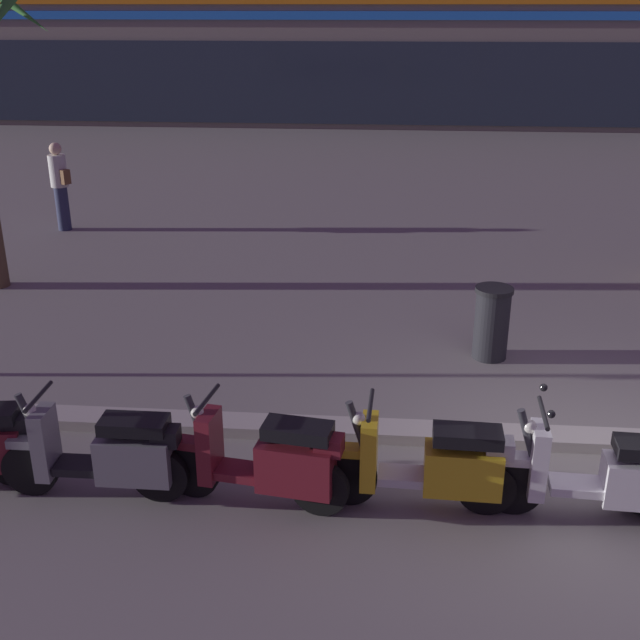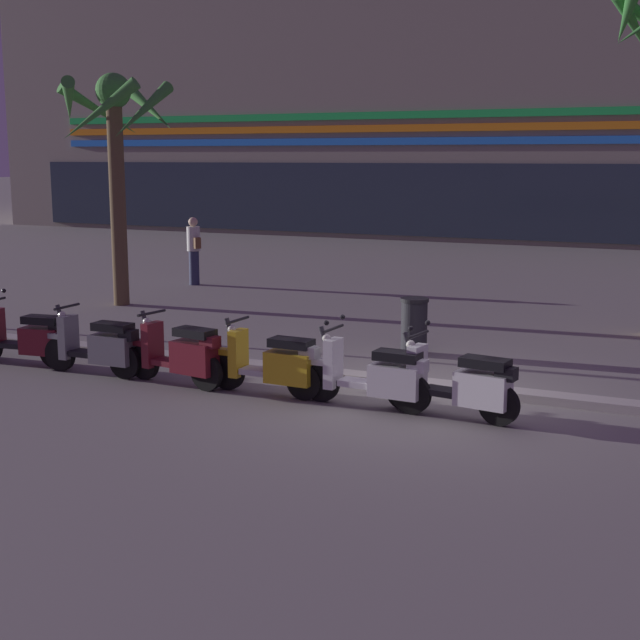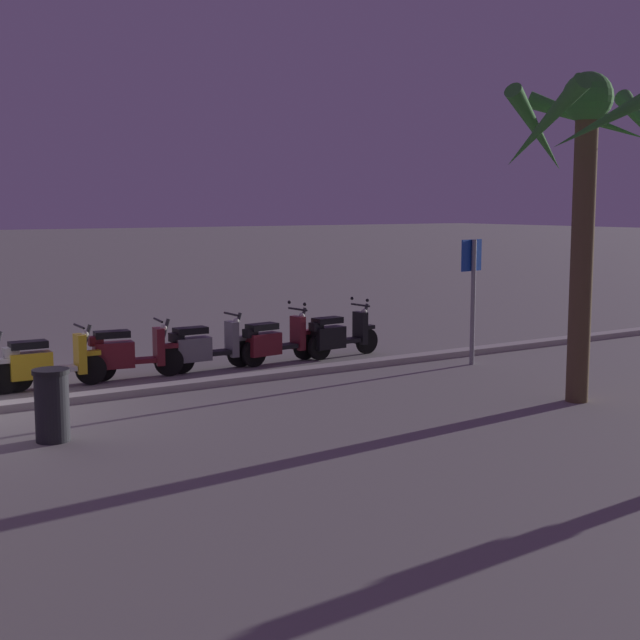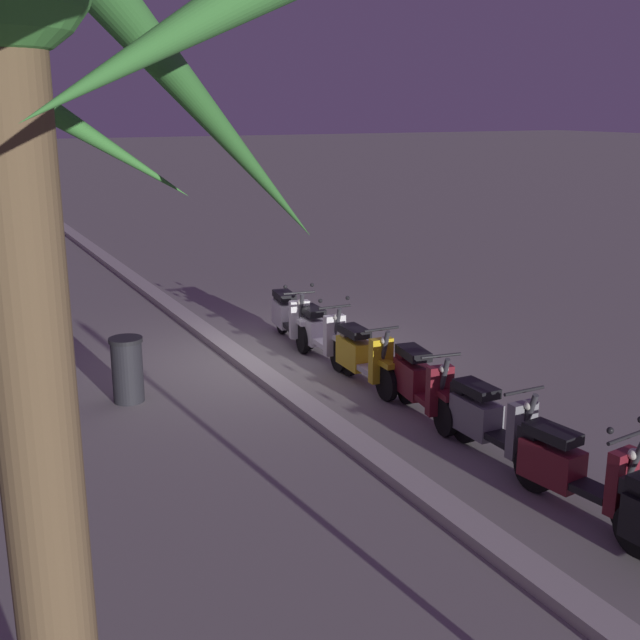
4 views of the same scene
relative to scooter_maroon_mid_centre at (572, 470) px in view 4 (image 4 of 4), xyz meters
The scene contains 10 objects.
ground_plane 6.20m from the scooter_maroon_mid_centre, ahead, with size 200.00×200.00×0.00m, color gray.
curb_strip 6.26m from the scooter_maroon_mid_centre, 11.36° to the left, with size 60.00×0.36×0.12m, color #BCB7AD.
scooter_maroon_mid_centre is the anchor object (origin of this frame).
scooter_grey_tail_end 1.45m from the scooter_maroon_mid_centre, ahead, with size 1.74×0.56×1.04m.
scooter_maroon_second_in_line 2.94m from the scooter_maroon_mid_centre, ahead, with size 1.72×0.61×1.04m.
scooter_yellow_mid_front 4.39m from the scooter_maroon_mid_centre, ahead, with size 1.75×0.56×1.04m.
scooter_white_last_in_row 5.90m from the scooter_maroon_mid_centre, ahead, with size 1.83×0.56×1.17m.
scooter_white_far_back 7.05m from the scooter_maroon_mid_centre, ahead, with size 1.83×0.62×1.17m.
palm_tree_near_sign 6.76m from the scooter_maroon_mid_centre, 112.81° to the left, with size 2.74×2.76×5.03m.
litter_bin 6.26m from the scooter_maroon_mid_centre, 32.34° to the left, with size 0.48×0.48×0.95m.
Camera 4 is at (-11.72, 4.97, 4.11)m, focal length 44.82 mm.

